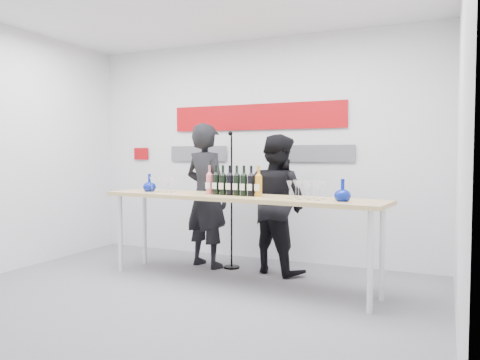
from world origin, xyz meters
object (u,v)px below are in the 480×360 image
object	(u,v)px
tasting_table	(236,202)
presenter_right	(277,204)
presenter_left	(206,195)
mic_stand	(231,227)

from	to	relation	value
tasting_table	presenter_right	bearing A→B (deg)	78.36
tasting_table	presenter_left	distance (m)	0.92
presenter_right	mic_stand	world-z (taller)	mic_stand
tasting_table	presenter_left	bearing A→B (deg)	145.59
tasting_table	presenter_right	xyz separation A→B (m)	(0.23, 0.69, -0.07)
presenter_left	presenter_right	bearing A→B (deg)	-158.34
tasting_table	mic_stand	distance (m)	0.83
presenter_left	mic_stand	size ratio (longest dim) A/B	1.06
mic_stand	tasting_table	bearing A→B (deg)	-75.48
presenter_left	presenter_right	size ratio (longest dim) A/B	1.09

